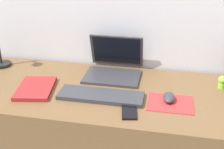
{
  "coord_description": "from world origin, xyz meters",
  "views": [
    {
      "loc": [
        0.24,
        -1.3,
        1.45
      ],
      "look_at": [
        -0.02,
        0.0,
        0.83
      ],
      "focal_mm": 47.84,
      "sensor_mm": 36.0,
      "label": 1
    }
  ],
  "objects_px": {
    "laptop": "(114,65)",
    "notebook_pad": "(36,88)",
    "mouse": "(169,97)",
    "toy_figurine_lime": "(222,82)",
    "cell_phone": "(129,111)",
    "keyboard": "(101,96)"
  },
  "relations": [
    {
      "from": "laptop",
      "to": "notebook_pad",
      "type": "relative_size",
      "value": 1.25
    },
    {
      "from": "mouse",
      "to": "toy_figurine_lime",
      "type": "height_order",
      "value": "toy_figurine_lime"
    },
    {
      "from": "mouse",
      "to": "notebook_pad",
      "type": "xyz_separation_m",
      "value": [
        -0.66,
        -0.02,
        -0.01
      ]
    },
    {
      "from": "cell_phone",
      "to": "notebook_pad",
      "type": "bearing_deg",
      "value": 156.77
    },
    {
      "from": "laptop",
      "to": "mouse",
      "type": "height_order",
      "value": "laptop"
    },
    {
      "from": "laptop",
      "to": "keyboard",
      "type": "height_order",
      "value": "laptop"
    },
    {
      "from": "laptop",
      "to": "notebook_pad",
      "type": "bearing_deg",
      "value": -142.12
    },
    {
      "from": "notebook_pad",
      "to": "cell_phone",
      "type": "bearing_deg",
      "value": -22.84
    },
    {
      "from": "cell_phone",
      "to": "keyboard",
      "type": "bearing_deg",
      "value": 135.49
    },
    {
      "from": "keyboard",
      "to": "toy_figurine_lime",
      "type": "distance_m",
      "value": 0.62
    },
    {
      "from": "laptop",
      "to": "cell_phone",
      "type": "height_order",
      "value": "laptop"
    },
    {
      "from": "mouse",
      "to": "cell_phone",
      "type": "relative_size",
      "value": 0.75
    },
    {
      "from": "mouse",
      "to": "cell_phone",
      "type": "xyz_separation_m",
      "value": [
        -0.17,
        -0.13,
        -0.02
      ]
    },
    {
      "from": "keyboard",
      "to": "notebook_pad",
      "type": "distance_m",
      "value": 0.34
    },
    {
      "from": "keyboard",
      "to": "cell_phone",
      "type": "xyz_separation_m",
      "value": [
        0.15,
        -0.1,
        -0.01
      ]
    },
    {
      "from": "cell_phone",
      "to": "notebook_pad",
      "type": "relative_size",
      "value": 0.53
    },
    {
      "from": "laptop",
      "to": "keyboard",
      "type": "bearing_deg",
      "value": -92.25
    },
    {
      "from": "laptop",
      "to": "notebook_pad",
      "type": "distance_m",
      "value": 0.45
    },
    {
      "from": "laptop",
      "to": "toy_figurine_lime",
      "type": "height_order",
      "value": "laptop"
    },
    {
      "from": "keyboard",
      "to": "mouse",
      "type": "distance_m",
      "value": 0.32
    },
    {
      "from": "laptop",
      "to": "notebook_pad",
      "type": "xyz_separation_m",
      "value": [
        -0.35,
        -0.27,
        -0.04
      ]
    },
    {
      "from": "keyboard",
      "to": "mouse",
      "type": "height_order",
      "value": "mouse"
    }
  ]
}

